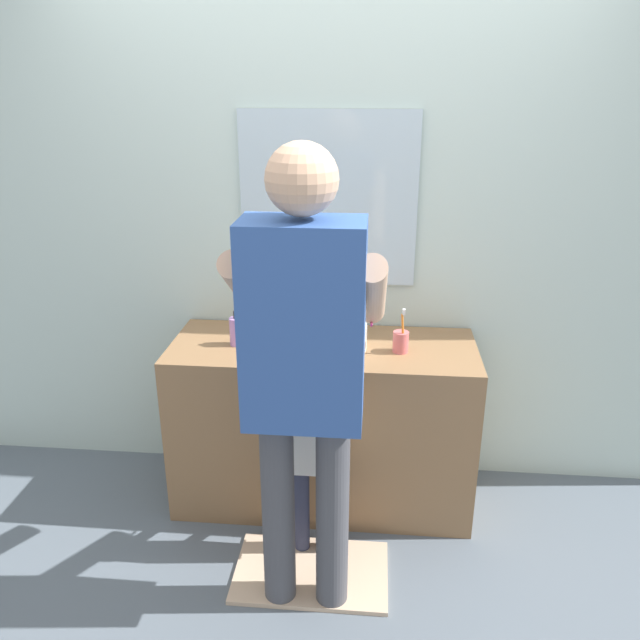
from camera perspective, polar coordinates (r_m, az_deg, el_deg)
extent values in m
plane|color=slate|center=(3.05, -0.27, -18.76)|extent=(14.00, 14.00, 0.00)
cube|color=silver|center=(3.02, 0.83, 9.51)|extent=(4.40, 0.08, 2.70)
cube|color=silver|center=(2.96, 0.76, 10.81)|extent=(0.82, 0.02, 0.80)
cube|color=olive|center=(3.06, 0.26, -9.29)|extent=(1.40, 0.54, 0.81)
cylinder|color=silver|center=(2.84, 0.24, -1.43)|extent=(0.40, 0.40, 0.11)
cylinder|color=beige|center=(2.84, 0.24, -1.33)|extent=(0.33, 0.33, 0.09)
cylinder|color=#B7BABF|center=(3.06, 0.65, 0.95)|extent=(0.03, 0.03, 0.18)
cylinder|color=#B7BABF|center=(2.98, 0.57, 2.00)|extent=(0.02, 0.12, 0.02)
cylinder|color=#B7BABF|center=(3.09, -0.65, -0.14)|extent=(0.04, 0.04, 0.05)
cylinder|color=#B7BABF|center=(3.08, 1.95, -0.23)|extent=(0.04, 0.04, 0.05)
cylinder|color=#D86666|center=(2.82, 7.29, -1.97)|extent=(0.07, 0.07, 0.09)
cylinder|color=orange|center=(2.78, 7.49, -1.10)|extent=(0.02, 0.02, 0.17)
cube|color=white|center=(2.75, 7.59, 0.74)|extent=(0.01, 0.02, 0.02)
cylinder|color=#B27FC6|center=(2.89, -7.58, -1.04)|extent=(0.06, 0.06, 0.13)
cylinder|color=#2D2D2D|center=(2.86, -7.66, 0.49)|extent=(0.02, 0.02, 0.03)
cube|color=#CCAD8E|center=(2.86, -0.79, -21.80)|extent=(0.64, 0.40, 0.02)
cylinder|color=#2D334C|center=(2.84, -1.64, -16.75)|extent=(0.07, 0.07, 0.43)
cylinder|color=#2D334C|center=(2.83, 0.64, -16.87)|extent=(0.07, 0.07, 0.43)
cube|color=white|center=(2.60, -0.53, -9.77)|extent=(0.22, 0.12, 0.38)
sphere|color=brown|center=(2.48, -0.55, -4.61)|extent=(0.12, 0.12, 0.12)
cylinder|color=brown|center=(2.69, -2.87, -7.95)|extent=(0.05, 0.26, 0.21)
cylinder|color=brown|center=(2.67, 2.25, -8.19)|extent=(0.05, 0.26, 0.21)
cylinder|color=#47474C|center=(2.51, -3.78, -16.96)|extent=(0.13, 0.13, 0.82)
cylinder|color=#47474C|center=(2.49, 1.12, -17.26)|extent=(0.13, 0.13, 0.82)
cube|color=#33569E|center=(2.11, -1.52, -0.49)|extent=(0.41, 0.23, 0.72)
sphere|color=#D8A884|center=(1.99, -1.66, 12.61)|extent=(0.23, 0.23, 0.23)
cylinder|color=#D8A884|center=(2.30, -6.59, 2.86)|extent=(0.10, 0.50, 0.39)
cylinder|color=#D8A884|center=(2.25, 4.74, 2.54)|extent=(0.10, 0.50, 0.39)
cylinder|color=#E5387F|center=(2.49, 4.67, -0.18)|extent=(0.01, 0.14, 0.03)
cube|color=white|center=(2.56, 4.71, 0.67)|extent=(0.01, 0.02, 0.02)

